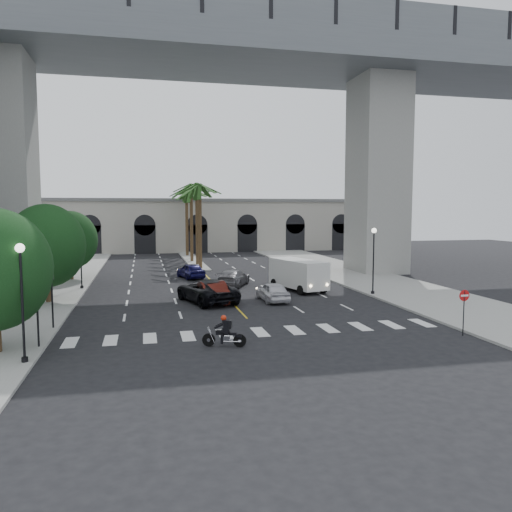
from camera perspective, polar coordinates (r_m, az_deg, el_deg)
The scene contains 27 objects.
ground at distance 29.47m, azimuth -0.22°, elevation -7.99°, with size 140.00×140.00×0.00m, color black.
sidewalk_left at distance 44.39m, azimuth -24.05°, elevation -3.83°, with size 8.00×100.00×0.15m, color gray.
sidewalk_right at distance 48.41m, azimuth 13.41°, elevation -2.78°, with size 8.00×100.00×0.15m, color gray.
median at distance 66.62m, azimuth -7.32°, elevation -0.46°, with size 2.00×24.00×0.20m, color gray.
pier_building at distance 83.26m, azimuth -8.47°, elevation 3.55°, with size 71.00×10.50×8.50m.
bridge at distance 52.24m, azimuth -1.88°, elevation 18.30°, with size 75.00×13.00×26.00m.
palm_a at distance 56.38m, azimuth -6.46°, elevation 7.65°, with size 3.20×3.20×10.30m.
palm_b at distance 60.38m, azimuth -6.79°, elevation 7.76°, with size 3.20×3.20×10.60m.
palm_c at distance 64.31m, azimuth -7.42°, elevation 7.19°, with size 3.20×3.20×10.10m.
palm_d at distance 68.35m, azimuth -7.45°, elevation 7.70°, with size 3.20×3.20×10.90m.
palm_e at distance 72.29m, azimuth -7.94°, elevation 7.20°, with size 3.20×3.20×10.40m.
palm_f at distance 76.31m, azimuth -7.97°, elevation 7.30°, with size 3.20×3.20×10.70m.
street_tree_mid at distance 38.68m, azimuth -22.81°, elevation 1.09°, with size 5.44×5.44×7.21m.
street_tree_far at distance 50.53m, azimuth -20.44°, elevation 1.73°, with size 5.04×5.04×6.68m.
lamp_post_left_near at distance 23.84m, azimuth -25.20°, elevation -3.80°, with size 0.40×0.40×5.35m.
lamp_post_left_far at distance 44.44m, azimuth -19.40°, elevation 0.43°, with size 0.40×0.40×5.35m.
lamp_post_right at distance 40.23m, azimuth 13.29°, elevation 0.11°, with size 0.40×0.40×5.35m.
traffic_signal_near at distance 26.35m, azimuth -23.76°, elevation -4.48°, with size 0.25×0.18×3.65m.
traffic_signal_far at distance 30.23m, azimuth -22.32°, elevation -3.21°, with size 0.25×0.18×3.65m.
motorcycle_rider at distance 25.03m, azimuth -3.51°, elevation -8.71°, with size 2.13×0.86×1.59m.
car_a at distance 37.13m, azimuth 1.92°, elevation -4.08°, with size 1.70×4.22×1.44m, color silver.
car_b at distance 36.62m, azimuth -5.18°, elevation -4.06°, with size 1.75×5.01×1.65m, color #44130D.
car_c at distance 36.82m, azimuth -5.68°, elevation -3.96°, with size 2.84×6.16×1.71m, color black.
car_d at distance 44.42m, azimuth -2.62°, elevation -2.49°, with size 2.07×5.10×1.48m, color slate.
car_e at distance 49.71m, azimuth -7.47°, elevation -1.68°, with size 1.78×4.42×1.51m, color #110F47.
cargo_van at distance 42.03m, azimuth 4.86°, elevation -2.00°, with size 3.74×6.42×2.57m.
do_not_enter_sign at distance 29.08m, azimuth 22.68°, elevation -4.93°, with size 0.61×0.06×2.51m.
Camera 1 is at (-6.21, -27.99, 6.80)m, focal length 35.00 mm.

